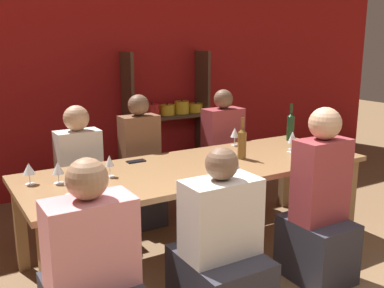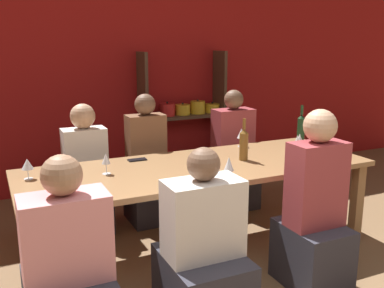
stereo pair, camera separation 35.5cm
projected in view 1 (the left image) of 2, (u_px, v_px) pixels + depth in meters
wall_back_red at (94, 70)px, 4.95m from camera, size 8.80×0.06×2.70m
shelf_unit at (167, 134)px, 5.35m from camera, size 1.02×0.30×1.54m
dining_table at (199, 174)px, 3.52m from camera, size 2.73×0.98×0.72m
wine_bottle_green at (291, 126)px, 4.33m from camera, size 0.07×0.07×0.36m
wine_bottle_dark at (242, 143)px, 3.67m from camera, size 0.07×0.07×0.34m
wine_glass_white_a at (69, 178)px, 2.81m from camera, size 0.07×0.07×0.17m
wine_glass_empty_a at (235, 133)px, 4.12m from camera, size 0.08×0.08×0.17m
wine_glass_white_b at (58, 169)px, 3.04m from camera, size 0.08×0.08×0.15m
wine_glass_red_a at (291, 139)px, 3.88m from camera, size 0.07×0.07×0.17m
wine_glass_red_b at (29, 169)px, 3.02m from camera, size 0.08×0.08×0.15m
wine_glass_empty_b at (235, 163)px, 3.13m from camera, size 0.07×0.07×0.17m
wine_glass_empty_c at (332, 143)px, 3.70m from camera, size 0.07×0.07×0.17m
wine_glass_empty_d at (109, 161)px, 3.19m from camera, size 0.06×0.06×0.16m
wine_glass_white_c at (293, 137)px, 3.98m from camera, size 0.07×0.07×0.16m
cell_phone at (136, 161)px, 3.60m from camera, size 0.15×0.07×0.01m
person_near_a at (319, 217)px, 3.15m from camera, size 0.38×0.48×1.24m
person_far_a at (222, 163)px, 4.62m from camera, size 0.40×0.50×1.19m
person_far_b at (140, 176)px, 4.13m from camera, size 0.35×0.43×1.21m
person_near_c at (220, 261)px, 2.68m from camera, size 0.45×0.57×1.09m
person_far_c at (80, 187)px, 3.89m from camera, size 0.37×0.47×1.14m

